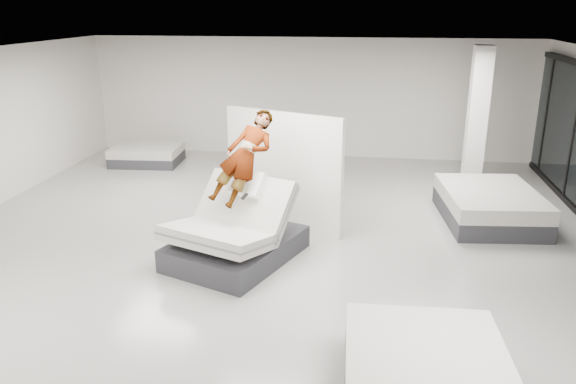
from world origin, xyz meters
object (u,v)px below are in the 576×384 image
object	(u,v)px
person	(245,176)
remote	(245,196)
hero_bed	(235,236)
column	(477,120)
flat_bed_left_far	(147,155)
divider_panel	(283,171)
flat_bed_right_far	(489,206)

from	to	relation	value
person	remote	world-z (taller)	person
hero_bed	person	size ratio (longest dim) A/B	1.50
remote	column	bearing A→B (deg)	68.62
hero_bed	flat_bed_left_far	size ratio (longest dim) A/B	1.42
hero_bed	divider_panel	bearing A→B (deg)	70.25
column	remote	bearing A→B (deg)	-132.82
divider_panel	flat_bed_right_far	size ratio (longest dim) A/B	0.99
person	divider_panel	xyz separation A→B (m)	(0.43, 1.24, -0.26)
person	column	bearing A→B (deg)	65.43
remote	flat_bed_left_far	world-z (taller)	remote
flat_bed_right_far	person	bearing A→B (deg)	-153.90
person	divider_panel	bearing A→B (deg)	92.13
hero_bed	person	world-z (taller)	person
person	flat_bed_right_far	size ratio (longest dim) A/B	0.71
flat_bed_left_far	column	world-z (taller)	column
hero_bed	remote	bearing A→B (deg)	-23.53
person	column	size ratio (longest dim) A/B	0.54
flat_bed_right_far	column	distance (m)	2.40
divider_panel	column	world-z (taller)	column
person	flat_bed_left_far	size ratio (longest dim) A/B	0.95
hero_bed	flat_bed_right_far	size ratio (longest dim) A/B	1.06
hero_bed	divider_panel	size ratio (longest dim) A/B	1.07
hero_bed	person	bearing A→B (deg)	68.56
remote	divider_panel	bearing A→B (deg)	99.20
flat_bed_left_far	person	bearing A→B (deg)	-53.22
remote	hero_bed	bearing A→B (deg)	177.91
hero_bed	flat_bed_right_far	distance (m)	5.09
flat_bed_right_far	hero_bed	bearing A→B (deg)	-151.30
person	remote	distance (m)	0.46
remote	divider_panel	xyz separation A→B (m)	(0.36, 1.64, -0.05)
hero_bed	column	xyz separation A→B (m)	(4.43, 4.47, 1.18)
divider_panel	flat_bed_left_far	bearing A→B (deg)	160.44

